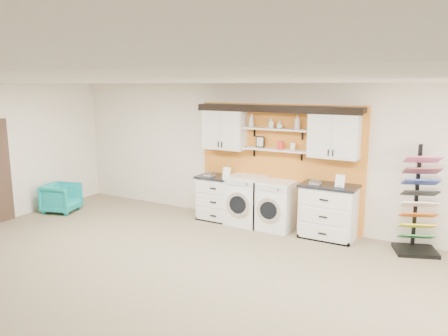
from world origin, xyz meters
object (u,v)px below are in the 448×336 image
Objects in this scene: base_cabinet_left at (221,198)px; armchair at (61,198)px; base_cabinet_right at (328,211)px; dryer at (276,205)px; washer at (246,200)px; sample_rack at (417,220)px.

armchair is (-3.33, -1.26, -0.15)m from base_cabinet_left.
base_cabinet_left is 0.92× the size of base_cabinet_right.
dryer is at bearing -179.81° from base_cabinet_right.
washer reaches higher than armchair.
sample_rack reaches higher than dryer.
washer is 1.04× the size of dryer.
dryer is 2.52m from sample_rack.
washer reaches higher than dryer.
base_cabinet_right is 1.48× the size of armchair.
sample_rack is at bearing 0.71° from washer.
base_cabinet_right is 1.04× the size of washer.
dryer is (0.65, -0.00, -0.02)m from washer.
base_cabinet_right is (2.26, -0.00, 0.04)m from base_cabinet_left.
armchair is at bearing -159.30° from base_cabinet_left.
sample_rack is (3.17, 0.04, 0.07)m from washer.
dryer is 4.73m from armchair.
base_cabinet_right is 0.56× the size of sample_rack.
base_cabinet_right reaches higher than washer.
base_cabinet_left is 1.00× the size of dryer.
dryer reaches higher than base_cabinet_left.
base_cabinet_right is at bearing 160.86° from sample_rack.
base_cabinet_right is at bearing -94.83° from armchair.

